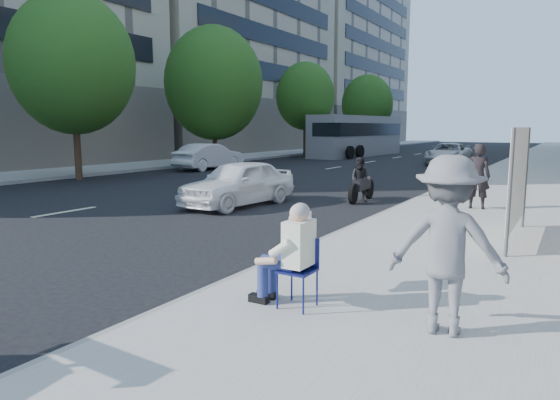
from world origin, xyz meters
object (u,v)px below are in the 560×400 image
Objects in this scene: motorcycle at (361,182)px; bus at (357,136)px; jogger at (448,245)px; seated_protester at (291,248)px; protest_banner at (518,177)px; pedestrian_woman at (478,176)px; white_sedan_mid at (209,157)px; white_sedan_near at (238,183)px; white_sedan_far at (449,154)px.

motorcycle is 0.17× the size of bus.
seated_protester is at bearing -2.86° from jogger.
seated_protester is 0.43× the size of protest_banner.
pedestrian_woman reaches higher than white_sedan_mid.
white_sedan_mid is at bearing 131.26° from seated_protester.
pedestrian_woman is 6.81m from white_sedan_near.
bus reaches higher than white_sedan_far.
motorcycle is at bearing -70.71° from jogger.
protest_banner reaches higher than white_sedan_mid.
bus reaches higher than jogger.
protest_banner is 23.28m from white_sedan_far.
pedestrian_woman is (0.68, 9.11, 0.16)m from seated_protester.
seated_protester is 0.68× the size of jogger.
pedestrian_woman is (-1.16, 8.98, -0.07)m from jogger.
jogger is 10.28m from white_sedan_near.
pedestrian_woman is at bearing 109.71° from protest_banner.
jogger is 36.92m from bus.
white_sedan_far is 18.23m from motorcycle.
white_sedan_near is at bearing 129.52° from seated_protester.
white_sedan_near is 0.82× the size of white_sedan_far.
pedestrian_woman is at bearing -77.05° from white_sedan_far.
white_sedan_mid reaches higher than seated_protester.
white_sedan_far is (-4.12, 27.88, -0.19)m from seated_protester.
white_sedan_near is at bearing -141.43° from motorcycle.
seated_protester is 1.86m from jogger.
motorcycle is 26.29m from bus.
jogger is at bearing 4.24° from seated_protester.
white_sedan_mid is at bearing -30.23° from pedestrian_woman.
motorcycle is at bearing 106.68° from seated_protester.
motorcycle is at bearing -12.58° from pedestrian_woman.
seated_protester is 0.32× the size of white_sedan_near.
bus is at bearing 110.56° from white_sedan_near.
seated_protester is 0.74× the size of pedestrian_woman.
jogger is 9.05m from pedestrian_woman.
motorcycle is (-3.58, 0.57, -0.40)m from pedestrian_woman.
motorcycle is at bearing 151.75° from white_sedan_mid.
white_sedan_near is 13.46m from white_sedan_mid.
bus is at bearing -93.78° from white_sedan_mid.
motorcycle is at bearing -87.57° from white_sedan_far.
protest_banner reaches higher than seated_protester.
white_sedan_mid is at bearing 144.63° from motorcycle.
bus reaches higher than seated_protester.
bus is (2.03, 17.05, 0.91)m from white_sedan_mid.
jogger is 0.16× the size of bus.
pedestrian_woman reaches higher than white_sedan_far.
white_sedan_near is (-7.63, 6.88, -0.42)m from jogger.
jogger is at bearing -67.72° from motorcycle.
jogger is 0.63× the size of protest_banner.
white_sedan_mid is (-16.88, 11.53, -0.67)m from protest_banner.
pedestrian_woman is 3.65m from motorcycle.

